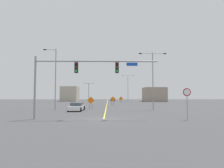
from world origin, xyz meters
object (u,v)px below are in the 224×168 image
object	(u,v)px
street_lamp_mid_left	(55,76)
construction_sign_median_far	(121,99)
stop_sign	(187,98)
street_lamp_near_left	(128,86)
construction_sign_left_shoulder	(91,101)
construction_sign_right_shoulder	(113,100)
traffic_signal_assembly	(78,72)
street_lamp_near_right	(153,76)
car_blue_distant	(113,99)
car_white_passing	(77,107)
street_lamp_far_right	(89,90)

from	to	relation	value
street_lamp_mid_left	construction_sign_median_far	bearing A→B (deg)	65.62
stop_sign	street_lamp_mid_left	xyz separation A→B (m)	(-16.17, 12.81, 3.28)
street_lamp_near_left	street_lamp_mid_left	size ratio (longest dim) A/B	1.01
construction_sign_left_shoulder	stop_sign	bearing A→B (deg)	-56.50
construction_sign_right_shoulder	construction_sign_left_shoulder	size ratio (longest dim) A/B	0.97
traffic_signal_assembly	street_lamp_near_right	size ratio (longest dim) A/B	1.33
car_blue_distant	car_white_passing	bearing A→B (deg)	-97.62
car_blue_distant	street_lamp_near_left	bearing A→B (deg)	-37.11
traffic_signal_assembly	street_lamp_near_right	world-z (taller)	street_lamp_near_right
traffic_signal_assembly	construction_sign_left_shoulder	bearing A→B (deg)	90.46
stop_sign	street_lamp_near_right	world-z (taller)	street_lamp_near_right
street_lamp_mid_left	car_blue_distant	size ratio (longest dim) A/B	2.50
traffic_signal_assembly	car_white_passing	world-z (taller)	traffic_signal_assembly
construction_sign_left_shoulder	construction_sign_right_shoulder	bearing A→B (deg)	70.12
construction_sign_median_far	street_lamp_near_right	bearing A→B (deg)	-83.08
stop_sign	car_blue_distant	world-z (taller)	stop_sign
construction_sign_right_shoulder	street_lamp_far_right	bearing A→B (deg)	103.23
traffic_signal_assembly	street_lamp_near_left	size ratio (longest dim) A/B	1.23
construction_sign_left_shoulder	car_white_passing	world-z (taller)	construction_sign_left_shoulder
street_lamp_near_left	construction_sign_right_shoulder	size ratio (longest dim) A/B	4.88
traffic_signal_assembly	car_blue_distant	distance (m)	58.61
car_blue_distant	street_lamp_near_right	bearing A→B (deg)	-83.32
construction_sign_right_shoulder	construction_sign_left_shoulder	bearing A→B (deg)	-109.88
construction_sign_left_shoulder	car_blue_distant	xyz separation A→B (m)	(4.83, 43.06, -0.66)
street_lamp_near_left	construction_sign_right_shoulder	distance (m)	28.41
traffic_signal_assembly	street_lamp_mid_left	distance (m)	13.27
street_lamp_far_right	car_white_passing	distance (m)	60.85
stop_sign	street_lamp_mid_left	world-z (taller)	street_lamp_mid_left
street_lamp_far_right	car_white_passing	bearing A→B (deg)	-85.72
stop_sign	construction_sign_right_shoulder	bearing A→B (deg)	103.26
street_lamp_far_right	car_white_passing	xyz separation A→B (m)	(4.53, -60.53, -4.25)
construction_sign_median_far	construction_sign_left_shoulder	bearing A→B (deg)	-105.94
stop_sign	construction_sign_left_shoulder	xyz separation A→B (m)	(-10.63, 16.06, -0.78)
car_white_passing	car_blue_distant	world-z (taller)	car_blue_distant
car_white_passing	construction_sign_median_far	bearing A→B (deg)	73.83
car_white_passing	street_lamp_near_right	bearing A→B (deg)	8.09
car_blue_distant	street_lamp_mid_left	bearing A→B (deg)	-102.63
construction_sign_right_shoulder	construction_sign_median_far	bearing A→B (deg)	77.74
street_lamp_near_right	car_white_passing	world-z (taller)	street_lamp_near_right
street_lamp_mid_left	traffic_signal_assembly	bearing A→B (deg)	-64.72
car_blue_distant	construction_sign_left_shoulder	bearing A→B (deg)	-96.41
construction_sign_median_far	car_white_passing	world-z (taller)	construction_sign_median_far
stop_sign	street_lamp_near_right	size ratio (longest dim) A/B	0.33
construction_sign_left_shoulder	car_white_passing	size ratio (longest dim) A/B	0.48
street_lamp_near_right	construction_sign_right_shoulder	bearing A→B (deg)	112.27
construction_sign_median_far	street_lamp_near_left	bearing A→B (deg)	76.17
street_lamp_mid_left	street_lamp_far_right	size ratio (longest dim) A/B	1.23
traffic_signal_assembly	construction_sign_median_far	distance (m)	40.20
street_lamp_mid_left	street_lamp_far_right	xyz separation A→B (m)	(-0.62, 58.53, -0.56)
street_lamp_near_right	construction_sign_median_far	bearing A→B (deg)	96.92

